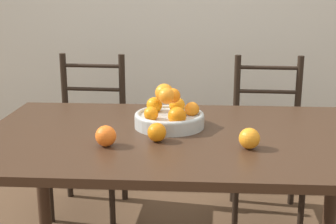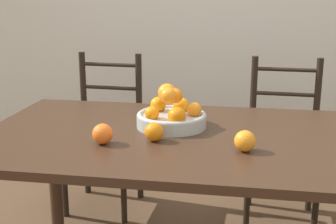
% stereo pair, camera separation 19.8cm
% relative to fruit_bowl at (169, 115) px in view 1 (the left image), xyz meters
% --- Properties ---
extents(dining_table, '(1.72, 1.02, 0.78)m').
position_rel_fruit_bowl_xyz_m(dining_table, '(0.06, -0.10, -0.15)').
color(dining_table, '#382316').
rests_on(dining_table, ground_plane).
extents(fruit_bowl, '(0.31, 0.31, 0.19)m').
position_rel_fruit_bowl_xyz_m(fruit_bowl, '(0.00, 0.00, 0.00)').
color(fruit_bowl, '#B2B7B2').
rests_on(fruit_bowl, dining_table).
extents(orange_loose_0, '(0.08, 0.08, 0.08)m').
position_rel_fruit_bowl_xyz_m(orange_loose_0, '(-0.04, -0.21, -0.02)').
color(orange_loose_0, orange).
rests_on(orange_loose_0, dining_table).
extents(orange_loose_1, '(0.08, 0.08, 0.08)m').
position_rel_fruit_bowl_xyz_m(orange_loose_1, '(0.33, -0.27, -0.01)').
color(orange_loose_1, orange).
rests_on(orange_loose_1, dining_table).
extents(orange_loose_2, '(0.08, 0.08, 0.08)m').
position_rel_fruit_bowl_xyz_m(orange_loose_2, '(-0.23, -0.28, -0.01)').
color(orange_loose_2, orange).
rests_on(orange_loose_2, dining_table).
extents(chair_left, '(0.44, 0.42, 0.98)m').
position_rel_fruit_bowl_xyz_m(chair_left, '(-0.55, 0.75, -0.37)').
color(chair_left, black).
rests_on(chair_left, ground_plane).
extents(chair_right, '(0.43, 0.42, 0.98)m').
position_rel_fruit_bowl_xyz_m(chair_right, '(0.55, 0.75, -0.37)').
color(chair_right, black).
rests_on(chair_right, ground_plane).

